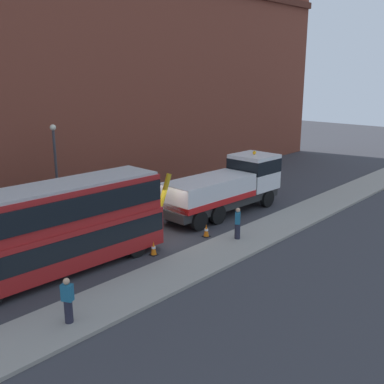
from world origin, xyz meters
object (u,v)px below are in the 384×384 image
object	(u,v)px
street_lamp	(56,164)
double_decker_bus	(50,227)
pedestrian_onlooker	(68,301)
traffic_cone_near_bus	(154,248)
traffic_cone_midway	(206,231)
pedestrian_bystander	(238,224)
recovery_tow_truck	(227,186)

from	to	relation	value
street_lamp	double_decker_bus	bearing A→B (deg)	-124.24
pedestrian_onlooker	street_lamp	xyz separation A→B (m)	(6.44, 10.80, 2.49)
traffic_cone_near_bus	street_lamp	bearing A→B (deg)	90.52
traffic_cone_midway	street_lamp	size ratio (longest dim) A/B	0.12
pedestrian_onlooker	pedestrian_bystander	xyz separation A→B (m)	(10.81, 0.61, 0.00)
recovery_tow_truck	street_lamp	xyz separation A→B (m)	(-8.13, 6.57, 1.71)
traffic_cone_midway	pedestrian_onlooker	bearing A→B (deg)	-167.39
traffic_cone_midway	pedestrian_bystander	bearing A→B (deg)	-70.88
traffic_cone_near_bus	traffic_cone_midway	distance (m)	3.73
traffic_cone_near_bus	traffic_cone_midway	size ratio (longest dim) A/B	1.00
recovery_tow_truck	pedestrian_onlooker	bearing A→B (deg)	-161.37
street_lamp	traffic_cone_near_bus	bearing A→B (deg)	-89.48
recovery_tow_truck	pedestrian_bystander	distance (m)	5.27
double_decker_bus	pedestrian_onlooker	bearing A→B (deg)	-112.52
double_decker_bus	traffic_cone_midway	xyz separation A→B (m)	(8.26, -1.96, -1.89)
street_lamp	recovery_tow_truck	bearing A→B (deg)	-38.94
pedestrian_bystander	street_lamp	xyz separation A→B (m)	(-4.38, 10.19, 2.49)
pedestrian_onlooker	street_lamp	distance (m)	12.81
pedestrian_onlooker	traffic_cone_near_bus	xyz separation A→B (m)	(6.51, 2.54, -0.64)
pedestrian_bystander	street_lamp	bearing A→B (deg)	-8.88
pedestrian_bystander	traffic_cone_midway	size ratio (longest dim) A/B	2.38
double_decker_bus	traffic_cone_midway	bearing A→B (deg)	-10.89
double_decker_bus	pedestrian_bystander	world-z (taller)	double_decker_bus
pedestrian_onlooker	street_lamp	bearing A→B (deg)	32.74
recovery_tow_truck	street_lamp	size ratio (longest dim) A/B	1.75
double_decker_bus	pedestrian_bystander	xyz separation A→B (m)	(8.84, -3.64, -1.25)
recovery_tow_truck	traffic_cone_near_bus	distance (m)	8.35
pedestrian_onlooker	pedestrian_bystander	distance (m)	10.83
recovery_tow_truck	street_lamp	world-z (taller)	street_lamp
recovery_tow_truck	pedestrian_bystander	xyz separation A→B (m)	(-3.75, -3.61, -0.77)
double_decker_bus	traffic_cone_near_bus	xyz separation A→B (m)	(4.53, -1.70, -1.89)
double_decker_bus	recovery_tow_truck	bearing A→B (deg)	2.36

